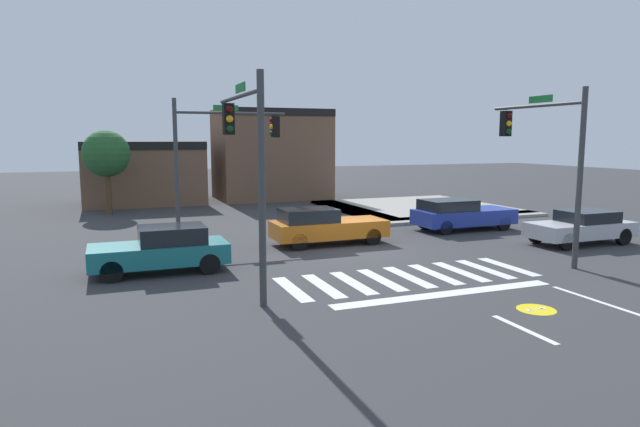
{
  "coord_description": "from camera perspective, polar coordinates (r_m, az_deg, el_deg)",
  "views": [
    {
      "loc": [
        -8.46,
        -18.76,
        4.19
      ],
      "look_at": [
        -0.85,
        0.85,
        1.33
      ],
      "focal_mm": 30.7,
      "sensor_mm": 36.0,
      "label": 1
    }
  ],
  "objects": [
    {
      "name": "bike_detector_marking",
      "position": [
        14.78,
        21.62,
        -9.28
      ],
      "size": [
        0.96,
        0.96,
        0.01
      ],
      "color": "yellow",
      "rests_on": "ground_plane"
    },
    {
      "name": "storefront_row",
      "position": [
        38.22,
        -10.09,
        5.4
      ],
      "size": [
        16.16,
        5.59,
        6.24
      ],
      "color": "brown",
      "rests_on": "ground_plane"
    },
    {
      "name": "traffic_signal_southwest",
      "position": [
        15.11,
        -7.81,
        7.0
      ],
      "size": [
        0.32,
        4.78,
        5.85
      ],
      "rotation": [
        0.0,
        0.0,
        1.57
      ],
      "color": "#383A3D",
      "rests_on": "ground_plane"
    },
    {
      "name": "traffic_signal_southeast",
      "position": [
        20.49,
        22.42,
        6.56
      ],
      "size": [
        0.32,
        4.33,
        5.84
      ],
      "rotation": [
        0.0,
        0.0,
        1.57
      ],
      "color": "#383A3D",
      "rests_on": "ground_plane"
    },
    {
      "name": "curb_corner_northeast",
      "position": [
        33.14,
        9.73,
        0.5
      ],
      "size": [
        10.0,
        10.6,
        0.15
      ],
      "color": "#9E998E",
      "rests_on": "ground_plane"
    },
    {
      "name": "roadside_tree",
      "position": [
        32.77,
        -21.39,
        5.76
      ],
      "size": [
        2.58,
        2.58,
        4.69
      ],
      "color": "#4C3823",
      "rests_on": "ground_plane"
    },
    {
      "name": "car_teal",
      "position": [
        18.03,
        -16.09,
        -3.6
      ],
      "size": [
        4.22,
        1.78,
        1.46
      ],
      "rotation": [
        0.0,
        0.0,
        3.14
      ],
      "color": "#196B70",
      "rests_on": "ground_plane"
    },
    {
      "name": "car_silver",
      "position": [
        24.39,
        25.61,
        -1.25
      ],
      "size": [
        4.3,
        1.81,
        1.34
      ],
      "rotation": [
        0.0,
        0.0,
        3.14
      ],
      "color": "#B7BABF",
      "rests_on": "ground_plane"
    },
    {
      "name": "lane_markings",
      "position": [
        12.8,
        30.31,
        -12.45
      ],
      "size": [
        6.8,
        18.75,
        0.01
      ],
      "color": "white",
      "rests_on": "ground_plane"
    },
    {
      "name": "ground_plane",
      "position": [
        21.01,
        3.0,
        -3.78
      ],
      "size": [
        120.0,
        120.0,
        0.0
      ],
      "primitive_type": "plane",
      "color": "#353538"
    },
    {
      "name": "crosswalk_near",
      "position": [
        17.11,
        9.23,
        -6.53
      ],
      "size": [
        7.95,
        2.73,
        0.01
      ],
      "color": "silver",
      "rests_on": "ground_plane"
    },
    {
      "name": "traffic_signal_northwest",
      "position": [
        24.42,
        -10.39,
        7.18
      ],
      "size": [
        4.94,
        0.32,
        5.91
      ],
      "color": "#383A3D",
      "rests_on": "ground_plane"
    },
    {
      "name": "car_orange",
      "position": [
        21.88,
        0.46,
        -1.31
      ],
      "size": [
        4.58,
        1.79,
        1.48
      ],
      "color": "orange",
      "rests_on": "ground_plane"
    },
    {
      "name": "car_blue",
      "position": [
        26.16,
        14.41,
        -0.07
      ],
      "size": [
        4.65,
        1.93,
        1.45
      ],
      "color": "#23389E",
      "rests_on": "ground_plane"
    }
  ]
}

